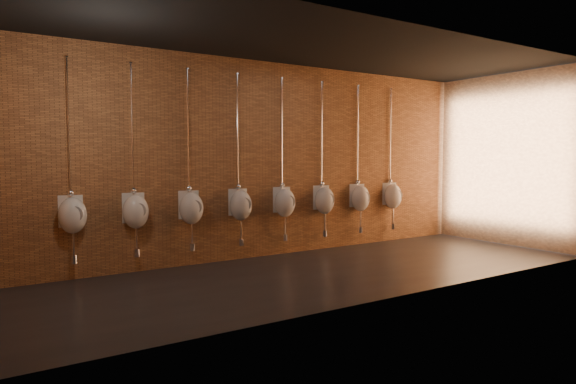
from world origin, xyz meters
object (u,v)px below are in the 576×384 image
Objects in this scene: urinal_6 at (360,197)px; urinal_7 at (393,195)px; urinal_4 at (285,202)px; urinal_3 at (241,204)px; urinal_1 at (136,210)px; urinal_5 at (324,199)px; urinal_2 at (191,207)px; urinal_0 at (72,214)px.

urinal_6 and urinal_7 have the same top height.
urinal_4 is at bearing 180.00° from urinal_7.
urinal_7 is (2.49, 0.00, 0.00)m from urinal_4.
urinal_3 is 0.83m from urinal_4.
urinal_7 is at bearing 0.00° from urinal_1.
urinal_7 is at bearing 0.00° from urinal_5.
urinal_7 is at bearing 0.00° from urinal_3.
urinal_2 and urinal_7 have the same top height.
urinal_0 is 5.82m from urinal_7.
urinal_0 and urinal_4 have the same top height.
urinal_0 is 4.99m from urinal_6.
urinal_0 is at bearing 180.00° from urinal_1.
urinal_2 is at bearing 180.00° from urinal_4.
urinal_3 and urinal_6 have the same top height.
urinal_0 is 1.66m from urinal_2.
urinal_4 is (0.83, 0.00, 0.00)m from urinal_3.
urinal_3 and urinal_4 have the same top height.
urinal_5 is 0.83m from urinal_6.
urinal_0 and urinal_5 have the same top height.
urinal_4 is 1.00× the size of urinal_7.
urinal_1 is at bearing 180.00° from urinal_2.
urinal_5 is (1.66, 0.00, 0.00)m from urinal_3.
urinal_5 is (2.49, 0.00, 0.00)m from urinal_2.
urinal_4 and urinal_6 have the same top height.
urinal_5 is at bearing 0.00° from urinal_1.
urinal_3 and urinal_5 have the same top height.
urinal_0 is 1.00× the size of urinal_1.
urinal_2 is at bearing 180.00° from urinal_7.
urinal_5 is (4.16, 0.00, 0.00)m from urinal_0.
urinal_0 is at bearing 180.00° from urinal_5.
urinal_3 is 1.00× the size of urinal_5.
urinal_5 is 1.66m from urinal_7.
urinal_2 is (1.66, 0.00, 0.00)m from urinal_0.
urinal_3 is at bearing 180.00° from urinal_5.
urinal_0 and urinal_1 have the same top height.
urinal_0 and urinal_7 have the same top height.
urinal_0 is 2.49m from urinal_3.
urinal_1 and urinal_5 have the same top height.
urinal_0 is 1.00× the size of urinal_5.
urinal_0 is at bearing 180.00° from urinal_7.
urinal_3 is at bearing 0.00° from urinal_1.
urinal_1 is 3.33m from urinal_5.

